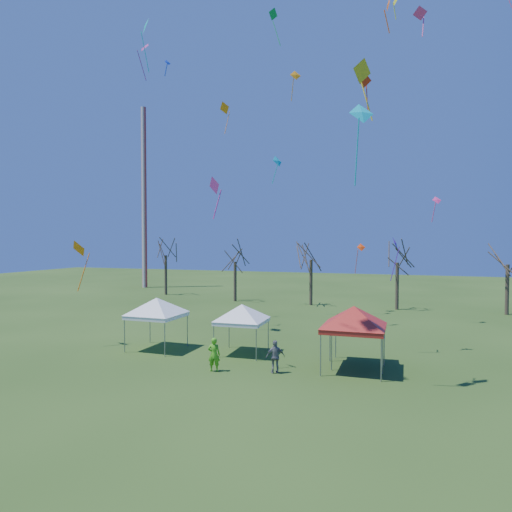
{
  "coord_description": "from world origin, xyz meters",
  "views": [
    {
      "loc": [
        7.19,
        -21.24,
        6.62
      ],
      "look_at": [
        -1.03,
        3.0,
        5.73
      ],
      "focal_mm": 32.0,
      "sensor_mm": 36.0,
      "label": 1
    }
  ],
  "objects": [
    {
      "name": "kite_17",
      "position": [
        6.37,
        6.43,
        6.38
      ],
      "size": [
        0.51,
        0.87,
        2.6
      ],
      "rotation": [
        0.0,
        0.0,
        1.51
      ],
      "color": "#671BBE",
      "rests_on": "ground"
    },
    {
      "name": "tree_0",
      "position": [
        -20.85,
        27.38,
        6.49
      ],
      "size": [
        3.83,
        3.83,
        8.44
      ],
      "color": "#3D2D21",
      "rests_on": "ground"
    },
    {
      "name": "tree_1",
      "position": [
        -10.77,
        24.65,
        5.79
      ],
      "size": [
        3.42,
        3.42,
        7.54
      ],
      "color": "#3D2D21",
      "rests_on": "ground"
    },
    {
      "name": "kite_1",
      "position": [
        -2.17,
        -0.08,
        9.35
      ],
      "size": [
        0.97,
        0.83,
        2.18
      ],
      "rotation": [
        0.0,
        0.0,
        2.52
      ],
      "color": "#D52FA2",
      "rests_on": "ground"
    },
    {
      "name": "tent_red",
      "position": [
        4.53,
        1.99,
        3.07
      ],
      "size": [
        4.32,
        4.32,
        3.81
      ],
      "rotation": [
        0.0,
        0.0,
        0.01
      ],
      "color": "gray",
      "rests_on": "ground"
    },
    {
      "name": "kite_2",
      "position": [
        -10.35,
        20.88,
        19.68
      ],
      "size": [
        1.48,
        1.16,
        3.28
      ],
      "rotation": [
        0.0,
        0.0,
        2.72
      ],
      "color": "orange",
      "rests_on": "ground"
    },
    {
      "name": "tree_4",
      "position": [
        15.36,
        24.0,
        6.06
      ],
      "size": [
        3.58,
        3.58,
        7.89
      ],
      "color": "#3D2D21",
      "rests_on": "ground"
    },
    {
      "name": "tent_blue",
      "position": [
        4.61,
        3.06,
        1.94
      ],
      "size": [
        2.86,
        2.86,
        2.11
      ],
      "rotation": [
        0.0,
        0.0,
        0.07
      ],
      "color": "gray",
      "rests_on": "ground"
    },
    {
      "name": "kite_20",
      "position": [
        -9.85,
        8.76,
        19.62
      ],
      "size": [
        0.53,
        0.65,
        1.28
      ],
      "rotation": [
        0.0,
        0.0,
        1.2
      ],
      "color": "#1337CF",
      "rests_on": "ground"
    },
    {
      "name": "kite_15",
      "position": [
        6.02,
        12.47,
        23.33
      ],
      "size": [
        0.66,
        0.84,
        1.71
      ],
      "rotation": [
        0.0,
        0.0,
        5.25
      ],
      "color": "#F7F51A",
      "rests_on": "ground"
    },
    {
      "name": "radio_mast",
      "position": [
        -28.0,
        34.0,
        12.5
      ],
      "size": [
        0.7,
        0.7,
        25.0
      ],
      "primitive_type": "cylinder",
      "color": "silver",
      "rests_on": "ground"
    },
    {
      "name": "kite_18",
      "position": [
        4.61,
        5.64,
        15.66
      ],
      "size": [
        0.89,
        0.65,
        2.12
      ],
      "rotation": [
        0.0,
        0.0,
        3.53
      ],
      "color": "red",
      "rests_on": "ground"
    },
    {
      "name": "tree_2",
      "position": [
        -2.37,
        24.38,
        6.29
      ],
      "size": [
        3.71,
        3.71,
        8.18
      ],
      "color": "#3D2D21",
      "rests_on": "ground"
    },
    {
      "name": "kite_19",
      "position": [
        9.11,
        17.12,
        9.7
      ],
      "size": [
        0.93,
        0.83,
        2.06
      ],
      "rotation": [
        0.0,
        0.0,
        0.49
      ],
      "color": "#FD3885",
      "rests_on": "ground"
    },
    {
      "name": "kite_11",
      "position": [
        -3.79,
        16.93,
        13.45
      ],
      "size": [
        1.03,
        1.29,
        2.5
      ],
      "rotation": [
        0.0,
        0.0,
        1.13
      ],
      "color": "#0DA9C5",
      "rests_on": "ground"
    },
    {
      "name": "kite_22",
      "position": [
        3.03,
        19.97,
        5.89
      ],
      "size": [
        1.01,
        0.91,
        2.74
      ],
      "rotation": [
        0.0,
        0.0,
        0.4
      ],
      "color": "#FF430D",
      "rests_on": "ground"
    },
    {
      "name": "ground",
      "position": [
        0.0,
        0.0,
        0.0
      ],
      "size": [
        140.0,
        140.0,
        0.0
      ],
      "primitive_type": "plane",
      "color": "#284415",
      "rests_on": "ground"
    },
    {
      "name": "tent_white_west",
      "position": [
        -7.33,
        2.83,
        2.92
      ],
      "size": [
        4.1,
        4.1,
        3.62
      ],
      "rotation": [
        0.0,
        0.0,
        -0.01
      ],
      "color": "gray",
      "rests_on": "ground"
    },
    {
      "name": "kite_26",
      "position": [
        -4.38,
        17.48,
        26.24
      ],
      "size": [
        1.11,
        1.24,
        3.27
      ],
      "rotation": [
        0.0,
        0.0,
        4.22
      ],
      "color": "green",
      "rests_on": "ground"
    },
    {
      "name": "kite_25",
      "position": [
        7.51,
        1.79,
        17.22
      ],
      "size": [
        0.74,
        0.57,
        1.47
      ],
      "rotation": [
        0.0,
        0.0,
        2.94
      ],
      "color": "#DF3189",
      "rests_on": "ground"
    },
    {
      "name": "kite_9",
      "position": [
        6.07,
        0.99,
        17.39
      ],
      "size": [
        0.33,
        0.6,
        1.52
      ],
      "rotation": [
        0.0,
        0.0,
        5.01
      ],
      "color": "#FF600D",
      "rests_on": "ground"
    },
    {
      "name": "tent_white_mid",
      "position": [
        -2.04,
        3.41,
        2.7
      ],
      "size": [
        3.79,
        3.79,
        3.35
      ],
      "rotation": [
        0.0,
        0.0,
        0.03
      ],
      "color": "gray",
      "rests_on": "ground"
    },
    {
      "name": "kite_14",
      "position": [
        -12.4,
        2.15,
        6.08
      ],
      "size": [
        1.39,
        1.09,
        3.2
      ],
      "rotation": [
        0.0,
        0.0,
        2.84
      ],
      "color": "orange",
      "rests_on": "ground"
    },
    {
      "name": "kite_24",
      "position": [
        -0.98,
        11.89,
        18.73
      ],
      "size": [
        0.96,
        0.84,
        2.28
      ],
      "rotation": [
        0.0,
        0.0,
        0.6
      ],
      "color": "orange",
      "rests_on": "ground"
    },
    {
      "name": "kite_8",
      "position": [
        -10.22,
        6.42,
        21.29
      ],
      "size": [
        1.2,
        1.26,
        3.64
      ],
      "rotation": [
        0.0,
        0.0,
        5.44
      ],
      "color": "#0ED4BD",
      "rests_on": "ground"
    },
    {
      "name": "person_grey",
      "position": [
        0.89,
        0.34,
        0.82
      ],
      "size": [
        1.04,
        0.82,
        1.64
      ],
      "primitive_type": "imported",
      "rotation": [
        0.0,
        0.0,
        3.65
      ],
      "color": "slate",
      "rests_on": "ground"
    },
    {
      "name": "tree_3",
      "position": [
        6.03,
        24.04,
        6.08
      ],
      "size": [
        3.59,
        3.59,
        7.91
      ],
      "color": "#3D2D21",
      "rests_on": "ground"
    },
    {
      "name": "kite_5",
      "position": [
        5.14,
        -1.09,
        12.02
      ],
      "size": [
        1.28,
        1.09,
        3.61
      ],
      "rotation": [
        0.0,
        0.0,
        0.49
      ],
      "color": "#0EC3D2",
      "rests_on": "ground"
    },
    {
      "name": "kite_7",
      "position": [
        -13.84,
        12.0,
        22.53
      ],
      "size": [
        1.25,
        1.13,
        3.01
      ],
      "rotation": [
        0.0,
        0.0,
        5.86
      ],
      "color": "#CB2D8B",
      "rests_on": "ground"
    },
    {
      "name": "kite_27",
      "position": [
        5.08,
        -0.68,
        13.96
      ],
      "size": [
        0.98,
        1.09,
        2.72
      ],
      "rotation": [
        0.0,
        0.0,
        4.05
      ],
      "color": "yellow",
      "rests_on": "ground"
    },
    {
      "name": "person_green",
      "position": [
        -2.13,
        -0.36,
        0.85
      ],
      "size": [
        0.69,
        0.52,
        1.71
      ],
      "primitive_type": "imported",
      "rotation": [
        0.0,
        0.0,
        3.33
      ],
      "color": "#4CB61D",
      "rests_on": "ground"
    }
  ]
}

